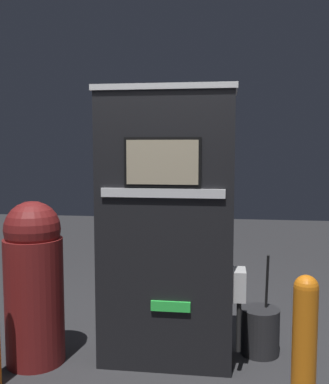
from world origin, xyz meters
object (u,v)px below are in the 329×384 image
at_px(gas_pump, 167,227).
at_px(safety_bollard, 304,342).
at_px(squeegee_bucket, 260,331).
at_px(trash_bin, 34,281).

xyz_separation_m(gas_pump, safety_bollard, (0.88, -0.57, -0.55)).
height_order(safety_bollard, squeegee_bucket, safety_bollard).
bearing_deg(trash_bin, safety_bollard, -13.00).
relative_size(safety_bollard, trash_bin, 0.71).
bearing_deg(gas_pump, squeegee_bucket, 16.18).
relative_size(gas_pump, trash_bin, 1.67).
bearing_deg(squeegee_bucket, gas_pump, -163.82).
distance_m(gas_pump, trash_bin, 1.04).
bearing_deg(gas_pump, safety_bollard, -33.07).
bearing_deg(safety_bollard, gas_pump, 146.93).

